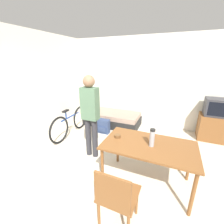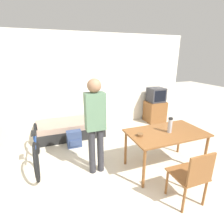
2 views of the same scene
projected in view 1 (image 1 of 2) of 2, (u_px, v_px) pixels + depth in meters
name	position (u px, v px, depth m)	size (l,w,h in m)	color
ground_plane	(86.00, 219.00, 2.00)	(20.00, 20.00, 0.00)	beige
wall_back	(146.00, 83.00, 4.63)	(5.73, 0.06, 2.70)	silver
wall_left	(42.00, 86.00, 3.97)	(0.06, 4.50, 2.70)	silver
daybed	(112.00, 119.00, 4.89)	(1.77, 0.82, 0.42)	black
tv	(212.00, 121.00, 3.88)	(0.60, 0.51, 1.11)	brown
dining_table	(149.00, 149.00, 2.38)	(1.43, 0.82, 0.75)	brown
wooden_chair	(116.00, 196.00, 1.74)	(0.46, 0.46, 0.89)	brown
bicycle	(71.00, 123.00, 4.17)	(0.09, 1.66, 0.78)	black
person_standing	(90.00, 111.00, 3.02)	(0.34, 0.23, 1.75)	#28282D
thermos_flask	(152.00, 137.00, 2.26)	(0.08, 0.08, 0.29)	#99999E
mate_bowl	(117.00, 136.00, 2.57)	(0.11, 0.11, 0.05)	brown
backpack	(104.00, 126.00, 4.32)	(0.34, 0.20, 0.41)	navy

